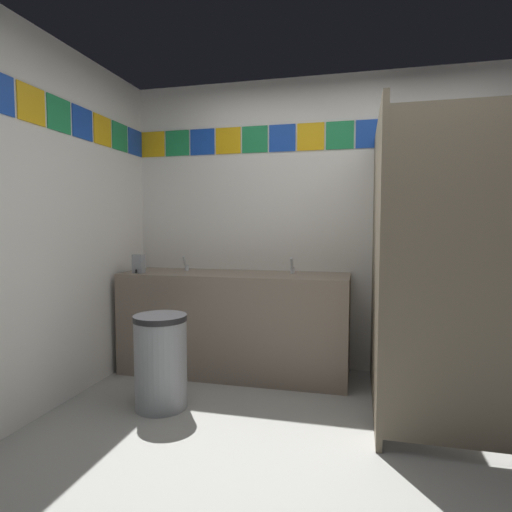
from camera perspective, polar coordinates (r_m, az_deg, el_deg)
ground_plane at (r=2.57m, az=8.70°, el=-25.60°), size 8.22×8.22×0.00m
wall_back at (r=3.82m, az=11.00°, el=4.21°), size 3.74×0.09×2.56m
wall_side at (r=3.05m, az=-29.56°, el=3.80°), size 0.09×3.09×2.56m
vanity_counter at (r=3.72m, az=-2.85°, el=-8.79°), size 1.93×0.60×0.86m
faucet_left at (r=3.89m, az=-9.33°, el=-1.18°), size 0.04×0.10×0.14m
faucet_right at (r=3.62m, az=4.86°, el=-1.52°), size 0.04×0.10×0.14m
soap_dispenser at (r=3.79m, az=-15.39°, el=-1.01°), size 0.09×0.09×0.16m
stall_divider at (r=2.86m, az=19.50°, el=-1.65°), size 0.92×1.38×1.99m
toilet at (r=3.49m, az=23.39°, el=-12.35°), size 0.39×0.49×0.74m
trash_bin at (r=3.13m, az=-12.59°, el=-13.55°), size 0.37×0.37×0.65m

